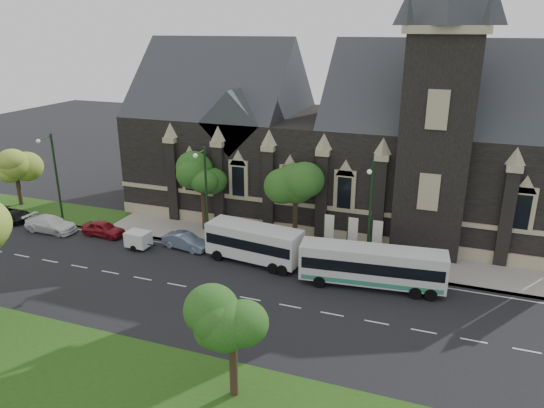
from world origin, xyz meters
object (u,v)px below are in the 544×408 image
at_px(box_trailer, 138,239).
at_px(car_far_black, 6,214).
at_px(car_far_red, 103,229).
at_px(tree_walk_far, 17,164).
at_px(banner_flag_right, 375,236).
at_px(tree_park_east, 237,317).
at_px(banner_flag_left, 327,229).
at_px(tour_coach, 372,266).
at_px(shuttle_bus, 254,242).
at_px(tree_walk_left, 205,172).
at_px(street_lamp_near, 370,211).
at_px(tree_walk_right, 299,181).
at_px(banner_flag_center, 351,232).
at_px(street_lamp_mid, 205,192).
at_px(car_far_white, 51,224).
at_px(street_lamp_far, 55,174).
at_px(sedan, 185,241).

distance_m(box_trailer, car_far_black, 16.34).
bearing_deg(car_far_red, tree_walk_far, 74.78).
bearing_deg(banner_flag_right, car_far_red, -173.15).
relative_size(tree_park_east, banner_flag_left, 1.57).
relative_size(tour_coach, shuttle_bus, 1.32).
distance_m(tree_walk_left, car_far_red, 10.83).
distance_m(street_lamp_near, car_far_red, 24.61).
xyz_separation_m(tree_walk_left, banner_flag_right, (16.08, -1.70, -3.35)).
height_order(tree_walk_right, banner_flag_center, tree_walk_right).
xyz_separation_m(tree_park_east, tree_walk_right, (-2.96, 20.04, 1.20)).
bearing_deg(street_lamp_mid, car_far_white, -173.15).
bearing_deg(car_far_red, tree_park_east, -125.48).
distance_m(tree_park_east, banner_flag_right, 18.91).
height_order(street_lamp_far, banner_flag_left, street_lamp_far).
height_order(tree_walk_left, street_lamp_far, street_lamp_far).
bearing_deg(shuttle_bus, tree_walk_right, 72.75).
relative_size(street_lamp_mid, shuttle_bus, 1.10).
height_order(tree_walk_right, tree_walk_far, tree_walk_right).
relative_size(tree_walk_left, car_far_red, 1.85).
bearing_deg(street_lamp_near, car_far_white, -176.38).
distance_m(tree_park_east, car_far_white, 29.81).
distance_m(tree_park_east, car_far_black, 35.66).
bearing_deg(tree_walk_far, banner_flag_center, -1.86).
bearing_deg(street_lamp_mid, banner_flag_right, 7.60).
height_order(tree_walk_left, car_far_red, tree_walk_left).
bearing_deg(shuttle_bus, tree_walk_far, 178.42).
bearing_deg(banner_flag_left, car_far_red, -171.83).
height_order(tour_coach, car_far_red, tour_coach).
relative_size(banner_flag_right, sedan, 0.95).
xyz_separation_m(tree_park_east, tree_walk_far, (-34.00, 19.50, 0.00)).
height_order(tree_park_east, sedan, tree_park_east).
bearing_deg(street_lamp_mid, tree_walk_left, 116.47).
bearing_deg(tree_park_east, banner_flag_center, 83.43).
bearing_deg(tree_walk_far, sedan, -10.38).
distance_m(tree_park_east, sedan, 19.82).
distance_m(tree_walk_right, box_trailer, 14.91).
bearing_deg(banner_flag_left, sedan, -166.36).
relative_size(tree_park_east, car_far_red, 1.52).
height_order(banner_flag_left, tour_coach, banner_flag_left).
xyz_separation_m(street_lamp_mid, banner_flag_center, (12.29, 1.91, -2.73)).
bearing_deg(street_lamp_near, box_trailer, -173.18).
xyz_separation_m(banner_flag_center, shuttle_bus, (-7.29, -3.20, -0.61)).
height_order(banner_flag_right, sedan, banner_flag_right).
bearing_deg(sedan, tree_park_east, -134.84).
height_order(tour_coach, car_far_black, tour_coach).
distance_m(tree_park_east, banner_flag_left, 18.46).
xyz_separation_m(tree_walk_far, street_lamp_near, (37.82, -3.08, 0.49)).
xyz_separation_m(tree_walk_far, shuttle_bus, (28.82, -4.38, -2.85)).
distance_m(tree_walk_far, box_trailer, 19.45).
distance_m(street_lamp_mid, car_far_black, 22.30).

